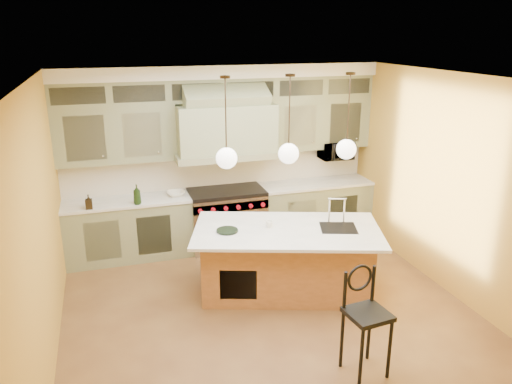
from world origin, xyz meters
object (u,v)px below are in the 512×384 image
object	(u,v)px
microwave	(336,150)
counter_stool	(366,315)
range	(227,218)
kitchen_island	(287,259)

from	to	relation	value
microwave	counter_stool	bearing A→B (deg)	-110.90
range	microwave	size ratio (longest dim) A/B	2.21
kitchen_island	microwave	size ratio (longest dim) A/B	4.99
range	microwave	world-z (taller)	microwave
range	counter_stool	distance (m)	3.56
range	microwave	xyz separation A→B (m)	(1.95, 0.11, 0.96)
microwave	kitchen_island	bearing A→B (deg)	-130.59
kitchen_island	counter_stool	distance (m)	1.83
kitchen_island	counter_stool	size ratio (longest dim) A/B	2.35
kitchen_island	counter_stool	bearing A→B (deg)	-66.52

